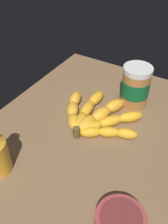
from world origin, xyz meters
TOP-DOWN VIEW (x-y plane):
  - ground_plane at (0.00, 0.00)cm, footprint 72.10×58.34cm
  - banana_bunch at (3.11, 1.42)cm, footprint 21.24×26.43cm
  - peanut_butter_jar at (16.45, -5.40)cm, footprint 8.75×8.75cm
  - small_bowl at (-22.88, -18.63)cm, footprint 10.14×10.14cm

SIDE VIEW (x-z plane):
  - ground_plane at x=0.00cm, z-range -3.14..0.00cm
  - banana_bunch at x=3.11cm, z-range -0.17..3.60cm
  - small_bowl at x=-22.88cm, z-range 0.06..4.75cm
  - peanut_butter_jar at x=16.45cm, z-range -0.03..13.35cm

